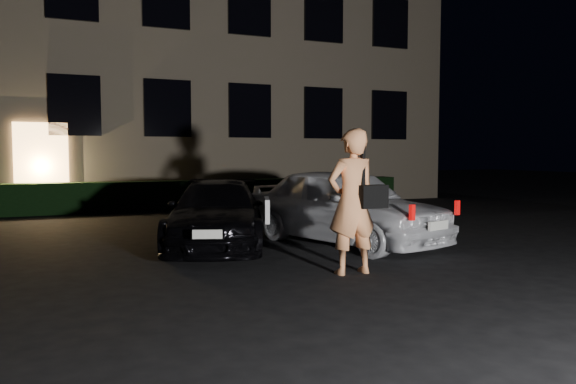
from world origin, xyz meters
name	(u,v)px	position (x,y,z in m)	size (l,w,h in m)	color
ground	(344,287)	(0.00, 0.00, 0.00)	(80.00, 80.00, 0.00)	black
building	(145,33)	(0.00, 14.99, 6.00)	(20.00, 8.11, 12.00)	#766A54
hedge	(172,195)	(0.00, 10.50, 0.42)	(15.00, 0.70, 0.85)	black
sedan	(217,214)	(-0.57, 3.63, 0.58)	(2.86, 4.29, 1.15)	black
hatch	(344,205)	(1.63, 2.96, 0.70)	(2.79, 4.44, 1.41)	white
man	(352,202)	(0.47, 0.64, 0.99)	(0.82, 0.50, 1.98)	#F79A5E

